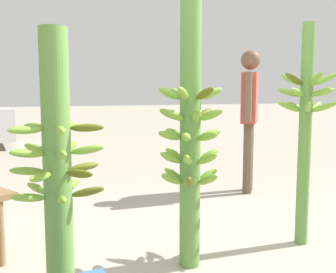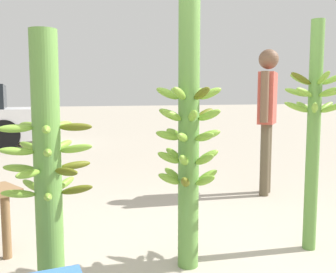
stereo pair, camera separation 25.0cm
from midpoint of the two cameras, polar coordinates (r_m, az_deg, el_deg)
The scene contains 4 objects.
banana_stalk_left at distance 1.95m, azimuth -14.39°, elevation -5.36°, with size 0.46×0.46×1.45m.
banana_stalk_center at distance 2.40m, azimuth 6.16°, elevation 0.21°, with size 0.44×0.43×1.75m.
banana_stalk_right at distance 2.91m, azimuth 23.66°, elevation 1.38°, with size 0.44×0.45×1.65m.
vendor_person at distance 4.39m, azimuth 16.49°, elevation 4.29°, with size 0.45×0.45×1.64m.
Camera 2 is at (-1.08, -1.66, 1.12)m, focal length 40.00 mm.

